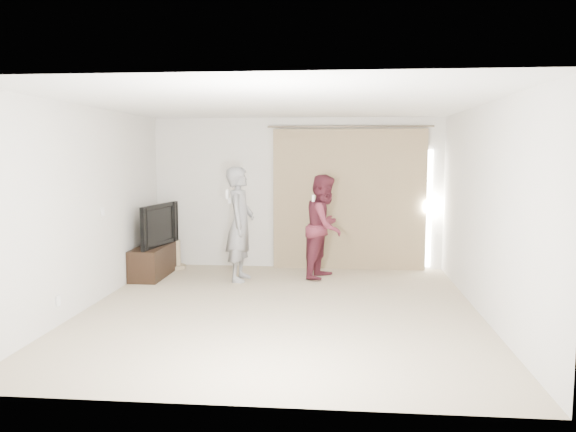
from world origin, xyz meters
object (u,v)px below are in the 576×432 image
object	(u,v)px
tv	(153,225)
person_woman	(325,226)
tv_console	(154,261)
person_man	(240,224)

from	to	relation	value
tv	person_woman	bearing A→B (deg)	-78.34
tv_console	tv	distance (m)	0.59
person_man	person_woman	xyz separation A→B (m)	(1.31, 0.31, -0.06)
tv	person_woman	distance (m)	2.77
person_man	person_woman	size ratio (longest dim) A/B	1.08
tv_console	person_man	distance (m)	1.61
tv	person_man	xyz separation A→B (m)	(1.46, -0.20, 0.05)
tv_console	person_man	size ratio (longest dim) A/B	0.72
tv_console	person_woman	bearing A→B (deg)	2.39
tv	person_woman	size ratio (longest dim) A/B	0.72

